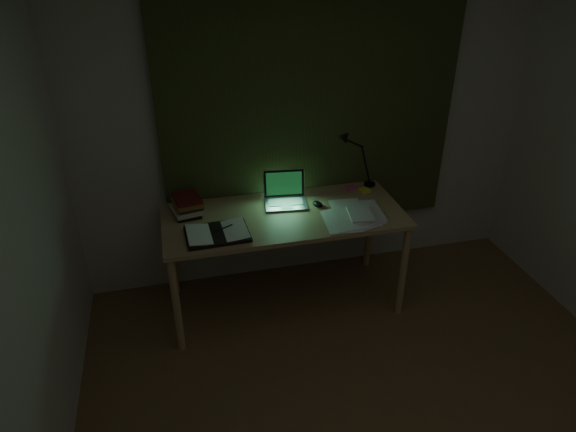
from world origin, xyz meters
name	(u,v)px	position (x,y,z in m)	size (l,w,h in m)	color
wall_back	(310,124)	(0.00, 2.00, 1.25)	(3.50, 0.00, 2.50)	beige
curtain	(312,99)	(0.00, 1.96, 1.45)	(2.20, 0.06, 2.00)	#2F371B
desk	(284,260)	(-0.31, 1.55, 0.38)	(1.69, 0.74, 0.77)	tan
laptop	(286,191)	(-0.26, 1.68, 0.88)	(0.31, 0.34, 0.22)	#B1B1B6
open_textbook	(217,233)	(-0.79, 1.38, 0.79)	(0.41, 0.29, 0.03)	white
book_stack	(187,204)	(-0.96, 1.72, 0.84)	(0.18, 0.22, 0.15)	white
loose_papers	(352,214)	(0.15, 1.42, 0.78)	(0.36, 0.38, 0.02)	silver
mouse	(318,204)	(-0.04, 1.61, 0.79)	(0.06, 0.10, 0.04)	black
sticky_yellow	(365,190)	(0.37, 1.76, 0.78)	(0.07, 0.07, 0.02)	#F9FF35
sticky_pink	(351,188)	(0.29, 1.82, 0.78)	(0.08, 0.08, 0.02)	#D55285
desk_lamp	(372,157)	(0.45, 1.85, 1.01)	(0.32, 0.25, 0.48)	black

